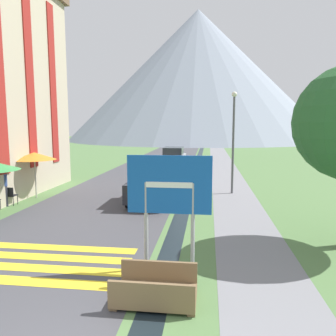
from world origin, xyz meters
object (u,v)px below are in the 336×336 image
object	(u,v)px
footbridge	(155,291)
road_sign	(169,195)
parked_car_near	(152,183)
cafe_chair_far_left	(11,194)
cafe_umbrella_rear_orange	(34,156)
person_standing_terrace	(3,184)
parked_car_far	(174,158)
streetlamp	(233,134)

from	to	relation	value
footbridge	road_sign	bearing A→B (deg)	85.43
parked_car_near	cafe_chair_far_left	bearing A→B (deg)	-166.39
cafe_umbrella_rear_orange	person_standing_terrace	bearing A→B (deg)	-105.20
cafe_umbrella_rear_orange	parked_car_far	bearing A→B (deg)	64.70
footbridge	cafe_umbrella_rear_orange	world-z (taller)	cafe_umbrella_rear_orange
road_sign	streetlamp	world-z (taller)	streetlamp
parked_car_near	cafe_umbrella_rear_orange	size ratio (longest dim) A/B	1.84
road_sign	streetlamp	bearing A→B (deg)	77.24
cafe_chair_far_left	person_standing_terrace	size ratio (longest dim) A/B	0.49
footbridge	parked_car_near	bearing A→B (deg)	100.31
footbridge	cafe_chair_far_left	distance (m)	10.71
cafe_chair_far_left	cafe_umbrella_rear_orange	bearing A→B (deg)	71.13
cafe_umbrella_rear_orange	person_standing_terrace	size ratio (longest dim) A/B	1.32
cafe_chair_far_left	cafe_umbrella_rear_orange	xyz separation A→B (m)	(0.31, 1.66, 1.60)
parked_car_near	person_standing_terrace	world-z (taller)	parked_car_near
cafe_chair_far_left	streetlamp	bearing A→B (deg)	13.22
footbridge	parked_car_far	xyz separation A→B (m)	(-1.85, 20.98, 0.68)
cafe_chair_far_left	footbridge	bearing A→B (deg)	-50.99
cafe_umbrella_rear_orange	streetlamp	distance (m)	10.21
footbridge	person_standing_terrace	world-z (taller)	person_standing_terrace
road_sign	parked_car_near	size ratio (longest dim) A/B	0.69
parked_car_near	streetlamp	size ratio (longest dim) A/B	0.79
cafe_chair_far_left	streetlamp	world-z (taller)	streetlamp
cafe_chair_far_left	parked_car_near	bearing A→B (deg)	5.42
parked_car_far	person_standing_terrace	bearing A→B (deg)	-114.04
cafe_chair_far_left	cafe_umbrella_rear_orange	distance (m)	2.33
footbridge	streetlamp	xyz separation A→B (m)	(2.34, 11.27, 2.94)
parked_car_far	parked_car_near	bearing A→B (deg)	-88.81
footbridge	parked_car_near	world-z (taller)	parked_car_near
footbridge	cafe_umbrella_rear_orange	distance (m)	11.85
road_sign	cafe_umbrella_rear_orange	world-z (taller)	road_sign
road_sign	parked_car_far	distance (m)	19.66
road_sign	parked_car_near	distance (m)	7.61
parked_car_far	streetlamp	bearing A→B (deg)	-66.62
cafe_umbrella_rear_orange	person_standing_terrace	distance (m)	2.21
road_sign	cafe_umbrella_rear_orange	xyz separation A→B (m)	(-7.66, 7.49, 0.16)
road_sign	cafe_umbrella_rear_orange	distance (m)	10.71
streetlamp	parked_car_far	bearing A→B (deg)	113.38
footbridge	parked_car_near	distance (m)	8.96
cafe_umbrella_rear_orange	cafe_chair_far_left	bearing A→B (deg)	-100.68
road_sign	cafe_chair_far_left	bearing A→B (deg)	143.84
road_sign	parked_car_near	xyz separation A→B (m)	(-1.72, 7.34, -1.04)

